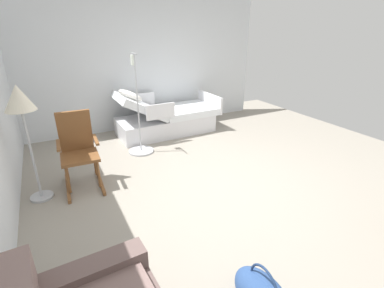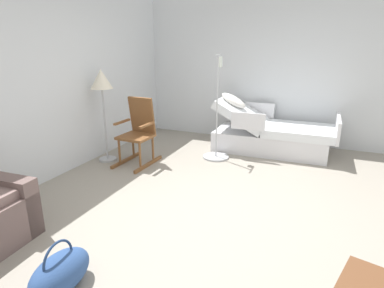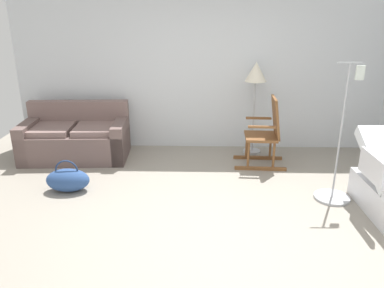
{
  "view_description": "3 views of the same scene",
  "coord_description": "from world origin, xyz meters",
  "px_view_note": "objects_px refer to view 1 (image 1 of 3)",
  "views": [
    {
      "loc": [
        -2.88,
        1.97,
        2.08
      ],
      "look_at": [
        0.09,
        0.42,
        0.68
      ],
      "focal_mm": 26.52,
      "sensor_mm": 36.0,
      "label": 1
    },
    {
      "loc": [
        -3.27,
        -1.0,
        1.87
      ],
      "look_at": [
        -0.03,
        0.38,
        0.75
      ],
      "focal_mm": 30.24,
      "sensor_mm": 36.0,
      "label": 2
    },
    {
      "loc": [
        -0.01,
        -3.61,
        2.23
      ],
      "look_at": [
        -0.13,
        0.5,
        0.76
      ],
      "focal_mm": 35.11,
      "sensor_mm": 36.0,
      "label": 3
    }
  ],
  "objects_px": {
    "iv_pole": "(140,139)",
    "hospital_bed": "(166,119)",
    "rocking_chair": "(79,151)",
    "floor_lamp": "(20,106)"
  },
  "relations": [
    {
      "from": "rocking_chair",
      "to": "floor_lamp",
      "type": "height_order",
      "value": "floor_lamp"
    },
    {
      "from": "hospital_bed",
      "to": "iv_pole",
      "type": "xyz_separation_m",
      "value": [
        -0.7,
        0.78,
        -0.06
      ]
    },
    {
      "from": "hospital_bed",
      "to": "rocking_chair",
      "type": "relative_size",
      "value": 1.99
    },
    {
      "from": "rocking_chair",
      "to": "iv_pole",
      "type": "xyz_separation_m",
      "value": [
        0.69,
        -1.07,
        -0.25
      ]
    },
    {
      "from": "hospital_bed",
      "to": "floor_lamp",
      "type": "bearing_deg",
      "value": 122.41
    },
    {
      "from": "hospital_bed",
      "to": "floor_lamp",
      "type": "height_order",
      "value": "floor_lamp"
    },
    {
      "from": "iv_pole",
      "to": "hospital_bed",
      "type": "bearing_deg",
      "value": -47.8
    },
    {
      "from": "rocking_chair",
      "to": "iv_pole",
      "type": "height_order",
      "value": "iv_pole"
    },
    {
      "from": "iv_pole",
      "to": "floor_lamp",
      "type": "bearing_deg",
      "value": 116.76
    },
    {
      "from": "rocking_chair",
      "to": "iv_pole",
      "type": "relative_size",
      "value": 0.62
    }
  ]
}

